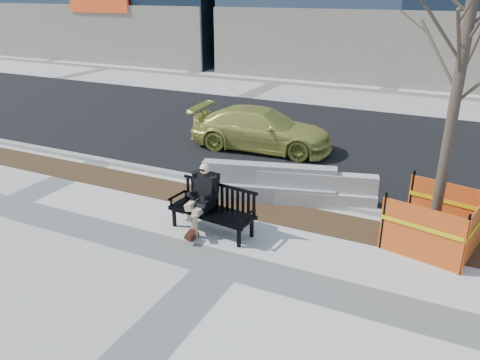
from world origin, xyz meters
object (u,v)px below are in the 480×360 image
Objects in this scene: sedan at (261,149)px; jersey_barrier_right at (315,204)px; seated_man at (204,227)px; jersey_barrier_left at (268,199)px; bench at (212,231)px; tree_fence at (430,245)px.

sedan reaches higher than jersey_barrier_right.
jersey_barrier_left is (0.73, 2.05, 0.00)m from seated_man.
jersey_barrier_left is at bearing 84.52° from bench.
jersey_barrier_left is at bearing -159.08° from sedan.
bench is 2.92m from jersey_barrier_right.
bench reaches higher than jersey_barrier_left.
jersey_barrier_left is at bearing 77.04° from seated_man.
tree_fence is at bearing 25.11° from bench.
seated_man is 5.89m from sedan.
seated_man is 0.32× the size of sedan.
jersey_barrier_right is at bearing 57.29° from seated_man.
sedan reaches higher than jersey_barrier_left.
tree_fence is 1.33× the size of sedan.
bench is 0.28m from seated_man.
seated_man is 2.17m from jersey_barrier_left.
sedan is (-1.08, 5.79, 0.00)m from seated_man.
tree_fence is at bearing -33.25° from jersey_barrier_right.
sedan is at bearing 109.61° from bench.
bench is 6.03m from sedan.
jersey_barrier_left is 1.21m from jersey_barrier_right.
tree_fence is at bearing -24.78° from jersey_barrier_left.
seated_man is at bearing 169.01° from bench.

